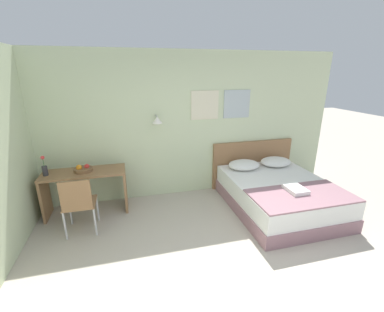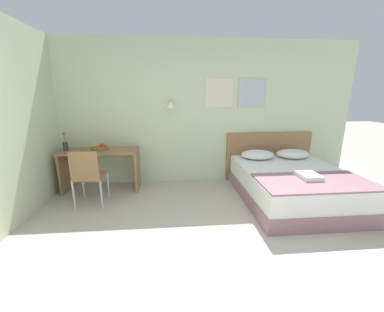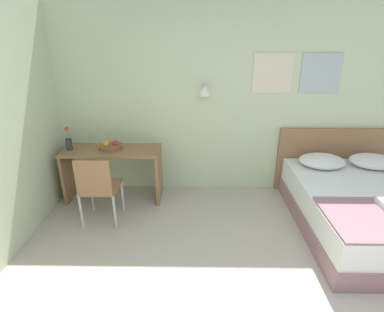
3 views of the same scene
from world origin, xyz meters
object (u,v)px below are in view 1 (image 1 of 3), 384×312
folded_towel_near_foot (295,189)px  desk_chair (78,202)px  pillow_right (276,162)px  flower_vase (45,169)px  bed (278,195)px  headboard (252,163)px  fruit_bowl (83,169)px  throw_blanket (302,195)px  pillow_left (244,165)px  desk (85,184)px

folded_towel_near_foot → desk_chair: (-3.19, 0.51, -0.05)m
pillow_right → flower_vase: flower_vase is taller
pillow_right → folded_towel_near_foot: 1.18m
bed → desk_chair: desk_chair is taller
headboard → fruit_bowl: size_ratio=5.72×
throw_blanket → desk_chair: 3.27m
pillow_right → flower_vase: bearing=-179.9°
pillow_right → throw_blanket: (-0.34, -1.27, -0.07)m
headboard → desk_chair: bearing=-163.7°
bed → pillow_left: 0.84m
pillow_left → desk_chair: (-2.87, -0.62, -0.07)m
pillow_right → headboard: bearing=136.9°
headboard → folded_towel_near_foot: size_ratio=4.83×
pillow_right → desk: size_ratio=0.46×
pillow_right → fruit_bowl: fruit_bowl is taller
fruit_bowl → desk_chair: bearing=-91.1°
pillow_left → pillow_right: 0.68m
fruit_bowl → pillow_right: bearing=-0.5°
bed → fruit_bowl: bearing=167.2°
folded_towel_near_foot → desk: bearing=160.2°
throw_blanket → desk_chair: size_ratio=1.73×
flower_vase → headboard: bearing=5.0°
headboard → bed: bearing=-90.0°
throw_blanket → flower_vase: bearing=161.4°
desk_chair → flower_vase: size_ratio=2.75×
flower_vase → desk: bearing=2.3°
pillow_right → folded_towel_near_foot: bearing=-107.6°
pillow_left → flower_vase: bearing=-179.9°
headboard → fruit_bowl: 3.22m
bed → fruit_bowl: (-3.19, 0.73, 0.52)m
desk → fruit_bowl: size_ratio=4.36×
pillow_right → bed: bearing=-116.1°
bed → pillow_left: bearing=116.1°
desk_chair → fruit_bowl: (0.01, 0.65, 0.25)m
flower_vase → bed: bearing=-10.4°
bed → flower_vase: (-3.74, 0.69, 0.59)m
desk_chair → pillow_left: bearing=12.1°
desk → desk_chair: desk_chair is taller
pillow_right → folded_towel_near_foot: (-0.36, -1.13, -0.02)m
pillow_left → pillow_right: (0.68, 0.00, 0.00)m
desk_chair → pillow_right: bearing=9.9°
fruit_bowl → flower_vase: flower_vase is taller
bed → desk_chair: size_ratio=2.21×
bed → folded_towel_near_foot: (-0.02, -0.43, 0.31)m
throw_blanket → flower_vase: flower_vase is taller
folded_towel_near_foot → desk: desk is taller
pillow_left → fruit_bowl: size_ratio=2.02×
bed → desk_chair: (-3.21, 0.08, 0.27)m
folded_towel_near_foot → desk_chair: desk_chair is taller
bed → folded_towel_near_foot: folded_towel_near_foot is taller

